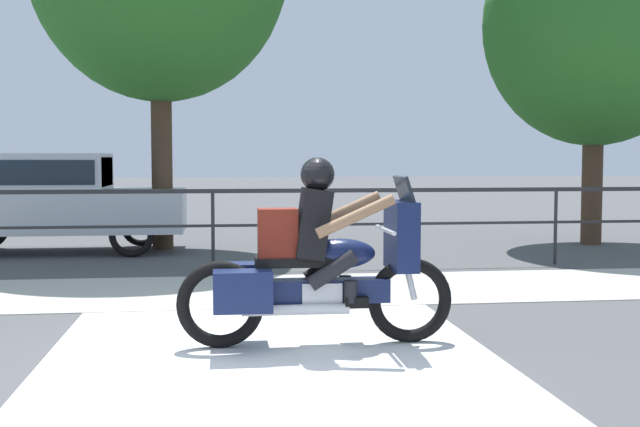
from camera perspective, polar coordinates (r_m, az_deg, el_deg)
ground_plane at (r=6.41m, az=-7.84°, el=-10.53°), size 120.00×120.00×0.00m
sidewalk_band at (r=9.74m, az=-7.65°, el=-5.49°), size 44.00×2.40×0.01m
crosswalk_band at (r=6.23m, az=-3.24°, el=-10.89°), size 3.62×6.00×0.01m
fence_railing at (r=11.45m, az=-7.64°, el=0.51°), size 36.00×0.05×1.16m
motorcycle at (r=6.83m, az=-0.29°, el=-3.59°), size 2.37×0.76×1.61m
parked_car at (r=14.24m, az=-18.67°, el=1.17°), size 4.30×1.79×1.67m
tree_behind_sign at (r=15.85m, az=19.02°, el=12.67°), size 4.08×4.08×6.31m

